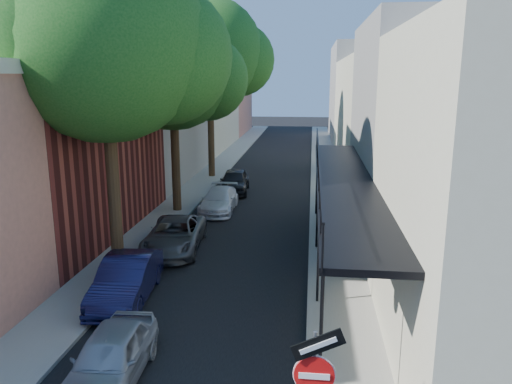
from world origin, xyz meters
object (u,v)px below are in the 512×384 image
(oak_near, at_px, (120,44))
(oak_far, at_px, (217,54))
(oak_mid, at_px, (181,71))
(parked_car_c, at_px, (175,235))
(sign_post, at_px, (314,381))
(parked_car_a, at_px, (110,358))
(parked_car_b, at_px, (126,279))
(parked_car_e, at_px, (235,181))
(parked_car_d, at_px, (219,200))

(oak_near, distance_m, oak_far, 17.01)
(oak_mid, distance_m, oak_far, 9.12)
(oak_mid, xyz_separation_m, parked_car_c, (1.06, -5.92, -6.43))
(sign_post, height_order, oak_near, oak_near)
(oak_mid, distance_m, parked_car_c, 8.80)
(sign_post, distance_m, parked_car_a, 5.39)
(oak_near, distance_m, parked_car_b, 7.69)
(parked_car_a, bearing_deg, sign_post, -30.75)
(oak_far, bearing_deg, oak_near, -90.04)
(oak_near, xyz_separation_m, parked_car_e, (1.83, 12.43, -7.19))
(parked_car_b, bearing_deg, parked_car_d, 80.08)
(sign_post, relative_size, parked_car_b, 0.72)
(oak_near, relative_size, parked_car_e, 2.82)
(oak_mid, xyz_separation_m, parked_car_a, (2.02, -14.76, -6.43))
(parked_car_a, bearing_deg, parked_car_d, 89.02)
(parked_car_b, xyz_separation_m, parked_car_c, (0.24, 4.64, -0.05))
(sign_post, distance_m, parked_car_c, 12.68)
(parked_car_b, relative_size, parked_car_c, 0.91)
(parked_car_e, bearing_deg, parked_car_b, -97.95)
(sign_post, height_order, parked_car_a, sign_post)
(parked_car_c, height_order, parked_car_d, parked_car_c)
(parked_car_c, distance_m, parked_car_e, 10.42)
(parked_car_a, bearing_deg, oak_mid, 95.76)
(sign_post, height_order, parked_car_d, sign_post)
(sign_post, bearing_deg, oak_near, 125.09)
(oak_mid, distance_m, parked_car_d, 6.70)
(oak_far, relative_size, parked_car_a, 3.26)
(sign_post, distance_m, oak_near, 12.77)
(sign_post, xyz_separation_m, parked_car_d, (-4.83, 17.35, -1.44))
(oak_near, height_order, oak_far, oak_far)
(oak_mid, height_order, parked_car_c, oak_mid)
(oak_near, distance_m, parked_car_c, 7.60)
(oak_mid, height_order, parked_car_e, oak_mid)
(oak_near, relative_size, parked_car_d, 2.80)
(parked_car_e, bearing_deg, oak_near, -102.28)
(sign_post, bearing_deg, parked_car_b, 130.70)
(parked_car_a, distance_m, parked_car_e, 19.22)
(parked_car_a, height_order, parked_car_e, parked_car_e)
(parked_car_a, xyz_separation_m, parked_car_e, (-0.14, 19.22, 0.07))
(sign_post, relative_size, parked_car_e, 0.74)
(parked_car_b, bearing_deg, parked_car_c, 82.06)
(parked_car_a, height_order, parked_car_c, parked_car_c)
(oak_near, distance_m, parked_car_a, 10.13)
(oak_far, xyz_separation_m, parked_car_e, (1.82, -4.58, -7.57))
(parked_car_a, height_order, parked_car_b, parked_car_b)
(parked_car_a, xyz_separation_m, parked_car_c, (-0.96, 8.84, 0.01))
(oak_near, xyz_separation_m, parked_car_b, (0.77, -2.59, -7.20))
(parked_car_c, bearing_deg, oak_mid, 95.72)
(oak_near, xyz_separation_m, parked_car_a, (1.97, -6.79, -7.26))
(sign_post, xyz_separation_m, parked_car_b, (-5.76, 6.70, -1.35))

